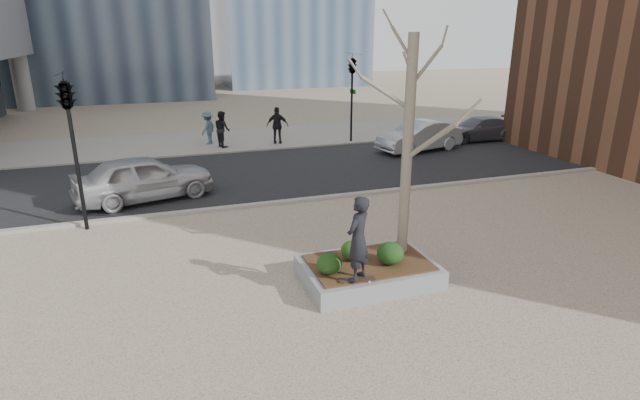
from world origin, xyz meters
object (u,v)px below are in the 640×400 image
object	(u,v)px
planter	(368,272)
police_car	(144,178)
skateboard	(357,280)
skateboarder	(358,239)

from	to	relation	value
planter	police_car	distance (m)	9.24
planter	police_car	xyz separation A→B (m)	(-4.83, 7.86, 0.57)
skateboard	skateboarder	world-z (taller)	skateboarder
skateboard	police_car	bearing A→B (deg)	126.05
skateboarder	planter	bearing A→B (deg)	-167.82
skateboarder	skateboard	bearing A→B (deg)	-38.87
skateboard	skateboarder	xyz separation A→B (m)	(0.00, 0.00, 0.96)
planter	skateboarder	world-z (taller)	skateboarder
police_car	skateboard	bearing A→B (deg)	-168.33
skateboard	planter	bearing A→B (deg)	60.96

